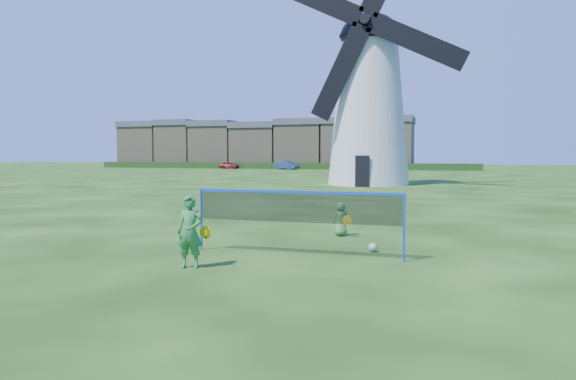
# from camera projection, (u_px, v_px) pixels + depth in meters

# --- Properties ---
(ground) EXTENTS (220.00, 220.00, 0.00)m
(ground) POSITION_uv_depth(u_px,v_px,m) (275.00, 251.00, 13.06)
(ground) COLOR black
(ground) RESTS_ON ground
(windmill) EXTENTS (14.50, 6.26, 19.33)m
(windmill) POSITION_uv_depth(u_px,v_px,m) (369.00, 100.00, 40.42)
(windmill) COLOR silver
(windmill) RESTS_ON ground
(badminton_net) EXTENTS (5.05, 0.05, 1.55)m
(badminton_net) POSITION_uv_depth(u_px,v_px,m) (297.00, 208.00, 12.42)
(badminton_net) COLOR blue
(badminton_net) RESTS_ON ground
(player_girl) EXTENTS (0.73, 0.45, 1.55)m
(player_girl) POSITION_uv_depth(u_px,v_px,m) (190.00, 232.00, 11.08)
(player_girl) COLOR #35863E
(player_girl) RESTS_ON ground
(player_boy) EXTENTS (0.64, 0.47, 1.00)m
(player_boy) POSITION_uv_depth(u_px,v_px,m) (341.00, 219.00, 15.44)
(player_boy) COLOR #518B43
(player_boy) RESTS_ON ground
(play_ball) EXTENTS (0.22, 0.22, 0.22)m
(play_ball) POSITION_uv_depth(u_px,v_px,m) (373.00, 247.00, 12.96)
(play_ball) COLOR green
(play_ball) RESTS_ON ground
(terraced_houses) EXTENTS (51.25, 8.40, 8.26)m
(terraced_houses) POSITION_uv_depth(u_px,v_px,m) (260.00, 144.00, 89.19)
(terraced_houses) COLOR #9C8968
(terraced_houses) RESTS_ON ground
(hedge) EXTENTS (62.00, 0.80, 1.00)m
(hedge) POSITION_uv_depth(u_px,v_px,m) (274.00, 166.00, 82.40)
(hedge) COLOR #193814
(hedge) RESTS_ON ground
(car_left) EXTENTS (3.24, 1.36, 1.10)m
(car_left) POSITION_uv_depth(u_px,v_px,m) (229.00, 165.00, 83.03)
(car_left) COLOR maroon
(car_left) RESTS_ON ground
(car_right) EXTENTS (4.10, 2.58, 1.28)m
(car_right) POSITION_uv_depth(u_px,v_px,m) (287.00, 165.00, 79.57)
(car_right) COLOR navy
(car_right) RESTS_ON ground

